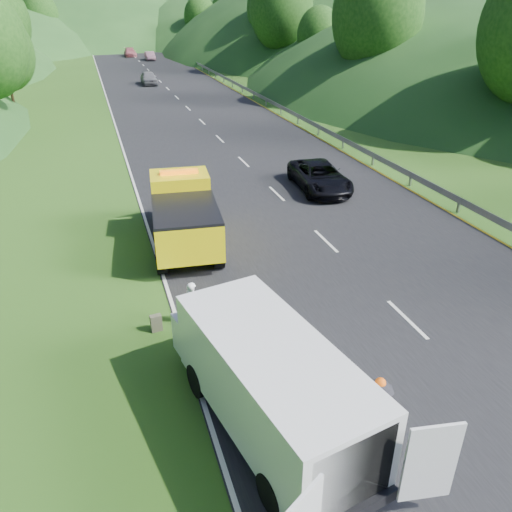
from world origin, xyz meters
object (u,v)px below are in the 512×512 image
object	(u,v)px
tow_truck	(183,213)
worker	(372,440)
woman	(194,324)
suitcase	(156,323)
passing_suv	(319,189)
child	(253,320)
white_van	(268,379)
spare_tire	(348,463)

from	to	relation	value
tow_truck	worker	bearing A→B (deg)	-73.73
woman	suitcase	bearing A→B (deg)	58.64
worker	passing_suv	distance (m)	16.95
child	worker	distance (m)	5.53
tow_truck	child	bearing A→B (deg)	-75.24
white_van	worker	world-z (taller)	white_van
child	spare_tire	world-z (taller)	child
white_van	tow_truck	bearing A→B (deg)	79.03
worker	passing_suv	xyz separation A→B (m)	(5.85, 15.90, 0.00)
woman	passing_suv	size ratio (longest dim) A/B	0.29
white_van	woman	distance (m)	4.89
tow_truck	passing_suv	xyz separation A→B (m)	(7.98, 4.38, -1.36)
child	passing_suv	bearing A→B (deg)	70.90
worker	passing_suv	bearing A→B (deg)	65.35
worker	suitcase	size ratio (longest dim) A/B	3.12
suitcase	passing_suv	distance (m)	14.19
spare_tire	woman	bearing A→B (deg)	109.08
tow_truck	suitcase	world-z (taller)	tow_truck
woman	passing_suv	world-z (taller)	woman
tow_truck	woman	distance (m)	5.96
suitcase	passing_suv	size ratio (longest dim) A/B	0.11
woman	worker	bearing A→B (deg)	176.09
child	tow_truck	bearing A→B (deg)	113.61
white_van	suitcase	distance (m)	5.15
woman	spare_tire	world-z (taller)	woman
woman	suitcase	size ratio (longest dim) A/B	2.69
white_van	spare_tire	world-z (taller)	white_van
child	worker	xyz separation A→B (m)	(1.16, -5.41, 0.00)
tow_truck	woman	xyz separation A→B (m)	(-0.82, -5.75, -1.36)
suitcase	passing_suv	bearing A→B (deg)	45.47
woman	passing_suv	distance (m)	13.41
white_van	child	size ratio (longest dim) A/B	6.84
worker	spare_tire	xyz separation A→B (m)	(-0.81, -0.40, 0.00)
tow_truck	child	xyz separation A→B (m)	(0.96, -6.12, -1.36)
white_van	child	distance (m)	4.57
woman	worker	xyz separation A→B (m)	(2.95, -5.78, 0.00)
tow_truck	suitcase	distance (m)	6.16
child	passing_suv	size ratio (longest dim) A/B	0.21
spare_tire	passing_suv	distance (m)	17.61
tow_truck	worker	size ratio (longest dim) A/B	3.92
white_van	woman	xyz separation A→B (m)	(-0.82, 4.62, -1.40)
tow_truck	passing_suv	size ratio (longest dim) A/B	1.32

